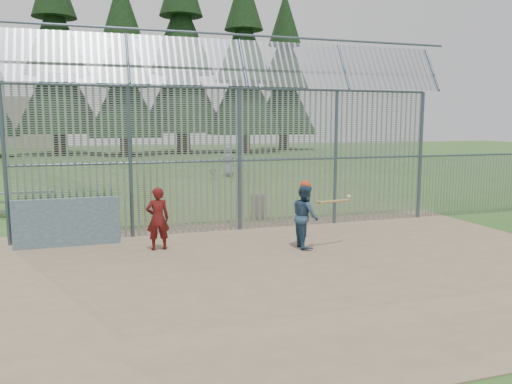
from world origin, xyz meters
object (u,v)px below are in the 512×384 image
object	(u,v)px
onlooker	(158,219)
trash_can	(259,206)
dugout_wall	(67,222)
batter	(305,216)
bleacher	(4,203)

from	to	relation	value
onlooker	trash_can	xyz separation A→B (m)	(3.59, 3.18, -0.40)
dugout_wall	trash_can	world-z (taller)	dugout_wall
batter	trash_can	bearing A→B (deg)	1.62
dugout_wall	trash_can	size ratio (longest dim) A/B	3.05
onlooker	dugout_wall	bearing A→B (deg)	-28.25
dugout_wall	onlooker	xyz separation A→B (m)	(2.09, -1.02, 0.16)
dugout_wall	bleacher	size ratio (longest dim) A/B	0.83
batter	onlooker	distance (m)	3.56
batter	bleacher	size ratio (longest dim) A/B	0.52
trash_can	batter	bearing A→B (deg)	-92.04
dugout_wall	batter	bearing A→B (deg)	-18.91
batter	onlooker	world-z (taller)	batter
dugout_wall	bleacher	world-z (taller)	dugout_wall
batter	bleacher	world-z (taller)	batter
dugout_wall	trash_can	distance (m)	6.08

